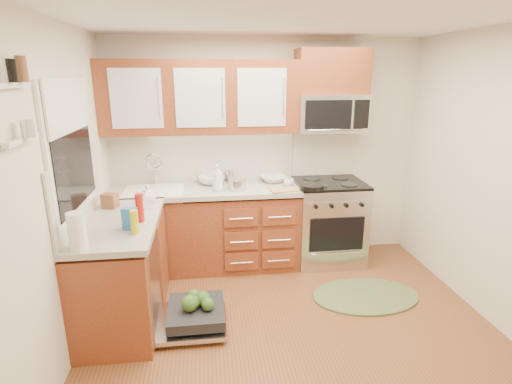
{
  "coord_description": "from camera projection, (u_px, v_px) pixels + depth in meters",
  "views": [
    {
      "loc": [
        -0.69,
        -2.74,
        2.11
      ],
      "look_at": [
        -0.23,
        0.85,
        1.04
      ],
      "focal_mm": 28.0,
      "sensor_mm": 36.0,
      "label": 1
    }
  ],
  "objects": [
    {
      "name": "floor",
      "position": [
        297.0,
        340.0,
        3.29
      ],
      "size": [
        3.5,
        3.5,
        0.0
      ],
      "primitive_type": "plane",
      "color": "brown",
      "rests_on": "ground"
    },
    {
      "name": "ceiling",
      "position": [
        308.0,
        11.0,
        2.58
      ],
      "size": [
        3.5,
        3.5,
        0.0
      ],
      "primitive_type": "plane",
      "rotation": [
        3.14,
        0.0,
        0.0
      ],
      "color": "white",
      "rests_on": "ground"
    },
    {
      "name": "wall_back",
      "position": [
        266.0,
        152.0,
        4.6
      ],
      "size": [
        3.5,
        0.04,
        2.5
      ],
      "primitive_type": "cube",
      "color": "beige",
      "rests_on": "ground"
    },
    {
      "name": "wall_front",
      "position": [
        432.0,
        355.0,
        1.27
      ],
      "size": [
        3.5,
        0.04,
        2.5
      ],
      "primitive_type": "cube",
      "color": "beige",
      "rests_on": "ground"
    },
    {
      "name": "wall_left",
      "position": [
        51.0,
        205.0,
        2.72
      ],
      "size": [
        0.04,
        3.5,
        2.5
      ],
      "primitive_type": "cube",
      "color": "beige",
      "rests_on": "ground"
    },
    {
      "name": "base_cabinet_back",
      "position": [
        205.0,
        231.0,
        4.46
      ],
      "size": [
        2.05,
        0.6,
        0.85
      ],
      "primitive_type": "cube",
      "color": "#5D1F15",
      "rests_on": "ground"
    },
    {
      "name": "base_cabinet_left",
      "position": [
        123.0,
        274.0,
        3.49
      ],
      "size": [
        0.6,
        1.25,
        0.85
      ],
      "primitive_type": "cube",
      "color": "#5D1F15",
      "rests_on": "ground"
    },
    {
      "name": "countertop_back",
      "position": [
        204.0,
        190.0,
        4.31
      ],
      "size": [
        2.07,
        0.64,
        0.05
      ],
      "primitive_type": "cube",
      "color": "#A49D95",
      "rests_on": "base_cabinet_back"
    },
    {
      "name": "countertop_left",
      "position": [
        119.0,
        223.0,
        3.36
      ],
      "size": [
        0.64,
        1.27,
        0.05
      ],
      "primitive_type": "cube",
      "color": "#A49D95",
      "rests_on": "base_cabinet_left"
    },
    {
      "name": "backsplash_back",
      "position": [
        203.0,
        157.0,
        4.51
      ],
      "size": [
        2.05,
        0.02,
        0.57
      ],
      "primitive_type": "cube",
      "color": "beige",
      "rests_on": "ground"
    },
    {
      "name": "backsplash_left",
      "position": [
        77.0,
        189.0,
        3.23
      ],
      "size": [
        0.02,
        1.25,
        0.57
      ],
      "primitive_type": "cube",
      "color": "beige",
      "rests_on": "ground"
    },
    {
      "name": "upper_cabinets",
      "position": [
        200.0,
        97.0,
        4.17
      ],
      "size": [
        2.05,
        0.35,
        0.75
      ],
      "primitive_type": null,
      "color": "#5D1F15",
      "rests_on": "ground"
    },
    {
      "name": "cabinet_over_mw",
      "position": [
        332.0,
        71.0,
        4.26
      ],
      "size": [
        0.76,
        0.35,
        0.47
      ],
      "primitive_type": "cube",
      "color": "#5D1F15",
      "rests_on": "ground"
    },
    {
      "name": "range",
      "position": [
        328.0,
        222.0,
        4.6
      ],
      "size": [
        0.76,
        0.64,
        0.95
      ],
      "primitive_type": null,
      "color": "silver",
      "rests_on": "ground"
    },
    {
      "name": "microwave",
      "position": [
        330.0,
        113.0,
        4.36
      ],
      "size": [
        0.76,
        0.38,
        0.4
      ],
      "primitive_type": null,
      "color": "silver",
      "rests_on": "ground"
    },
    {
      "name": "sink",
      "position": [
        155.0,
        202.0,
        4.26
      ],
      "size": [
        0.62,
        0.5,
        0.26
      ],
      "primitive_type": null,
      "color": "white",
      "rests_on": "ground"
    },
    {
      "name": "dishwasher",
      "position": [
        192.0,
        316.0,
        3.44
      ],
      "size": [
        0.7,
        0.6,
        0.2
      ],
      "primitive_type": null,
      "color": "silver",
      "rests_on": "ground"
    },
    {
      "name": "window",
      "position": [
        71.0,
        148.0,
        3.11
      ],
      "size": [
        0.03,
        1.05,
        1.05
      ],
      "primitive_type": null,
      "color": "white",
      "rests_on": "ground"
    },
    {
      "name": "window_blind",
      "position": [
        69.0,
        105.0,
        3.02
      ],
      "size": [
        0.02,
        0.96,
        0.4
      ],
      "primitive_type": "cube",
      "color": "white",
      "rests_on": "ground"
    },
    {
      "name": "shelf_upper",
      "position": [
        12.0,
        85.0,
        2.16
      ],
      "size": [
        0.04,
        0.4,
        0.03
      ],
      "primitive_type": "cube",
      "color": "white",
      "rests_on": "ground"
    },
    {
      "name": "shelf_lower",
      "position": [
        22.0,
        140.0,
        2.25
      ],
      "size": [
        0.04,
        0.4,
        0.03
      ],
      "primitive_type": "cube",
      "color": "white",
      "rests_on": "ground"
    },
    {
      "name": "rug",
      "position": [
        365.0,
        296.0,
        3.93
      ],
      "size": [
        1.09,
        0.75,
        0.02
      ],
      "primitive_type": null,
      "rotation": [
        0.0,
        0.0,
        -0.07
      ],
      "color": "#5F6F3F",
      "rests_on": "ground"
    },
    {
      "name": "skillet",
      "position": [
        312.0,
        187.0,
        4.18
      ],
      "size": [
        0.33,
        0.33,
        0.05
      ],
      "primitive_type": "cylinder",
      "rotation": [
        0.0,
        0.0,
        0.35
      ],
      "color": "black",
      "rests_on": "range"
    },
    {
      "name": "stock_pot",
      "position": [
        237.0,
        185.0,
        4.23
      ],
      "size": [
        0.19,
        0.19,
        0.11
      ],
      "primitive_type": "cylinder",
      "rotation": [
        0.0,
        0.0,
        -0.02
      ],
      "color": "silver",
      "rests_on": "countertop_back"
    },
    {
      "name": "cutting_board",
      "position": [
        283.0,
        190.0,
        4.2
      ],
      "size": [
        0.29,
        0.21,
        0.02
      ],
      "primitive_type": "cube",
      "rotation": [
        0.0,
        0.0,
        0.15
      ],
      "color": "#B37C52",
      "rests_on": "countertop_back"
    },
    {
      "name": "canister",
      "position": [
        230.0,
        176.0,
        4.52
      ],
      "size": [
        0.12,
        0.12,
        0.14
      ],
      "primitive_type": "cylinder",
      "rotation": [
        0.0,
        0.0,
        -0.43
      ],
      "color": "silver",
      "rests_on": "countertop_back"
    },
    {
      "name": "paper_towel_roll",
      "position": [
        77.0,
        231.0,
        2.77
      ],
      "size": [
        0.14,
        0.14,
        0.27
      ],
      "primitive_type": "cylinder",
      "rotation": [
        0.0,
        0.0,
        -0.17
      ],
      "color": "white",
      "rests_on": "countertop_left"
    },
    {
      "name": "mustard_bottle",
      "position": [
        135.0,
        222.0,
        3.04
      ],
      "size": [
        0.07,
        0.07,
        0.19
      ],
      "primitive_type": "cylinder",
      "rotation": [
        0.0,
        0.0,
        0.21
      ],
      "color": "gold",
      "rests_on": "countertop_left"
    },
    {
      "name": "red_bottle",
      "position": [
        140.0,
        208.0,
        3.3
      ],
      "size": [
        0.07,
        0.07,
        0.24
      ],
      "primitive_type": "cylinder",
      "rotation": [
        0.0,
        0.0,
        -0.16
      ],
      "color": "red",
      "rests_on": "countertop_left"
    },
    {
      "name": "wooden_box",
      "position": [
        110.0,
        201.0,
        3.66
      ],
      "size": [
        0.16,
        0.14,
        0.13
      ],
      "primitive_type": "cube",
      "rotation": [
        0.0,
        0.0,
        -0.35
      ],
      "color": "brown",
      "rests_on": "countertop_left"
    },
    {
      "name": "blue_carton",
      "position": [
        130.0,
        219.0,
        3.14
      ],
      "size": [
        0.12,
        0.09,
        0.18
      ],
      "primitive_type": "cube",
      "rotation": [
        0.0,
        0.0,
        -0.22
      ],
      "color": "#2669B5",
      "rests_on": "countertop_left"
    },
    {
      "name": "bowl_a",
      "position": [
        273.0,
        179.0,
        4.55
      ],
      "size": [
        0.35,
        0.35,
        0.07
      ],
      "primitive_type": "imported",
      "rotation": [
        0.0,
        0.0,
        0.23
      ],
      "color": "#999999",
      "rests_on": "countertop_back"
    },
    {
      "name": "bowl_b",
      "position": [
        211.0,
        180.0,
        4.46
      ],
      "size": [
        0.38,
        0.38,
        0.09
      ],
      "primitive_type": "imported",
      "rotation": [
        0.0,
        0.0,
        -0.32
      ],
      "color": "#999999",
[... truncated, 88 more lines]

